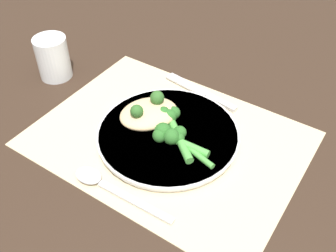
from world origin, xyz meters
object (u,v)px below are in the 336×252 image
object	(u,v)px
broccoli_stalk_right	(171,121)
broccoli_stalk_rear	(178,138)
plate	(168,134)
knife	(201,92)
water_glass	(53,58)
chicken_fillet	(149,114)
broccoli_stalk_front	(168,135)
spoon	(100,182)

from	to	relation	value
broccoli_stalk_right	broccoli_stalk_rear	world-z (taller)	same
plate	knife	bearing A→B (deg)	95.98
water_glass	chicken_fillet	bearing A→B (deg)	-4.85
broccoli_stalk_front	broccoli_stalk_rear	xyz separation A→B (m)	(0.02, 0.00, -0.00)
broccoli_stalk_front	knife	xyz separation A→B (m)	(-0.03, 0.17, -0.02)
chicken_fillet	broccoli_stalk_right	size ratio (longest dim) A/B	1.19
broccoli_stalk_front	water_glass	world-z (taller)	water_glass
broccoli_stalk_rear	water_glass	distance (m)	0.35
chicken_fillet	water_glass	world-z (taller)	water_glass
plate	chicken_fillet	bearing A→B (deg)	169.21
broccoli_stalk_right	spoon	bearing A→B (deg)	-150.48
water_glass	broccoli_stalk_front	bearing A→B (deg)	-8.49
broccoli_stalk_right	knife	size ratio (longest dim) A/B	0.67
plate	knife	distance (m)	0.15
chicken_fillet	broccoli_stalk_front	world-z (taller)	broccoli_stalk_front
broccoli_stalk_right	knife	xyz separation A→B (m)	(-0.01, 0.13, -0.02)
spoon	broccoli_stalk_rear	bearing A→B (deg)	-26.30
plate	water_glass	distance (m)	0.32
broccoli_stalk_front	knife	distance (m)	0.17
broccoli_stalk_rear	knife	distance (m)	0.17
knife	water_glass	distance (m)	0.32
broccoli_stalk_right	spoon	distance (m)	0.17
water_glass	broccoli_stalk_rear	bearing A→B (deg)	-7.47
plate	chicken_fillet	distance (m)	0.05
chicken_fillet	water_glass	bearing A→B (deg)	175.15
broccoli_stalk_front	broccoli_stalk_rear	bearing A→B (deg)	-80.24
spoon	water_glass	world-z (taller)	water_glass
plate	broccoli_stalk_front	bearing A→B (deg)	-54.74
broccoli_stalk_right	knife	world-z (taller)	broccoli_stalk_right
broccoli_stalk_rear	spoon	size ratio (longest dim) A/B	0.56
broccoli_stalk_front	plate	bearing A→B (deg)	33.87
chicken_fillet	water_glass	size ratio (longest dim) A/B	1.51
plate	knife	world-z (taller)	plate
plate	broccoli_stalk_right	xyz separation A→B (m)	(-0.00, 0.02, 0.02)
chicken_fillet	broccoli_stalk_rear	size ratio (longest dim) A/B	1.31
broccoli_stalk_front	broccoli_stalk_rear	world-z (taller)	broccoli_stalk_front
plate	water_glass	xyz separation A→B (m)	(-0.32, 0.03, 0.03)
plate	spoon	world-z (taller)	plate
chicken_fillet	spoon	world-z (taller)	chicken_fillet
chicken_fillet	spoon	size ratio (longest dim) A/B	0.74
chicken_fillet	broccoli_stalk_right	bearing A→B (deg)	9.60
plate	broccoli_stalk_rear	size ratio (longest dim) A/B	2.44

